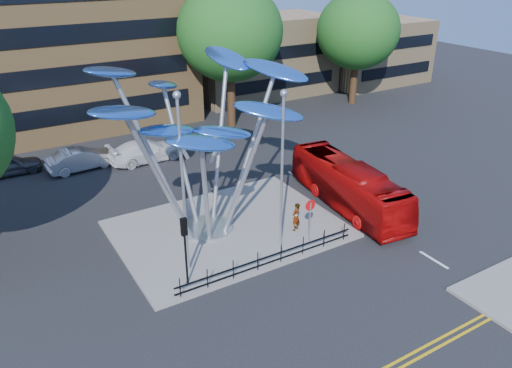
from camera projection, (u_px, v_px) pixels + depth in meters
ground at (306, 280)px, 23.67m from camera, size 120.00×120.00×0.00m
traffic_island at (228, 229)px, 27.82m from camera, size 12.00×9.00×0.15m
double_yellow_near at (400, 360)px, 19.03m from camera, size 40.00×0.12×0.01m
double_yellow_far at (406, 365)px, 18.79m from camera, size 40.00×0.12×0.01m
low_building_near at (261, 56)px, 52.69m from camera, size 15.00×8.00×8.00m
low_building_far at (373, 51)px, 57.91m from camera, size 12.00×8.00×7.00m
tree_right at (230, 32)px, 41.03m from camera, size 8.80×8.80×12.11m
tree_far at (358, 31)px, 47.98m from camera, size 8.00×8.00×10.81m
leaf_sculpture at (199, 111)px, 24.95m from camera, size 12.72×9.54×9.51m
street_lamp_left at (182, 171)px, 21.99m from camera, size 0.36×0.36×8.80m
street_lamp_right at (282, 158)px, 24.06m from camera, size 0.36×0.36×8.30m
traffic_light_island at (185, 237)px, 22.15m from camera, size 0.28×0.18×3.42m
no_entry_sign_island at (310, 214)px, 25.78m from camera, size 0.60×0.10×2.45m
pedestrian_railing_front at (269, 259)px, 24.29m from camera, size 10.00×0.06×1.00m
red_bus at (348, 185)px, 29.92m from camera, size 3.43×10.12×2.76m
pedestrian at (296, 217)px, 27.25m from camera, size 0.70×0.61×1.63m
parked_car_left at (9, 165)px, 34.45m from camera, size 4.24×1.74×1.44m
parked_car_mid at (81, 159)px, 35.26m from camera, size 4.90×2.10×1.57m
parked_car_right at (146, 151)px, 36.69m from camera, size 5.55×2.44×1.59m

